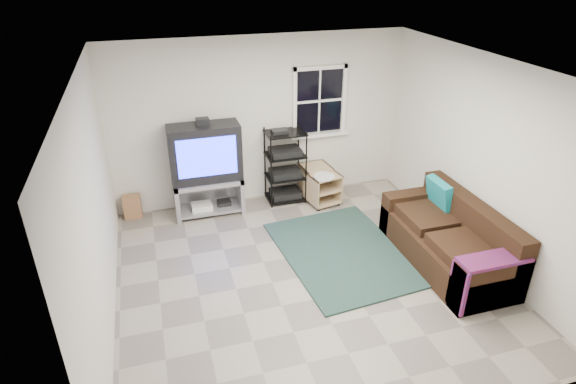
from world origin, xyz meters
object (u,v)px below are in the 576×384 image
object	(u,v)px
tv_unit	(206,162)
sofa	(450,241)
side_table_left	(315,179)
av_rack	(285,170)
side_table_right	(322,186)

from	to	relation	value
tv_unit	sofa	bearing A→B (deg)	-38.89
sofa	side_table_left	bearing A→B (deg)	113.89
side_table_left	sofa	world-z (taller)	sofa
av_rack	side_table_right	world-z (taller)	av_rack
side_table_left	tv_unit	bearing A→B (deg)	-177.70
side_table_right	sofa	size ratio (longest dim) A/B	0.27
av_rack	side_table_left	distance (m)	0.57
side_table_right	side_table_left	bearing A→B (deg)	94.38
side_table_left	sofa	distance (m)	2.54
tv_unit	av_rack	world-z (taller)	tv_unit
av_rack	side_table_left	size ratio (longest dim) A/B	2.26
av_rack	side_table_right	size ratio (longest dim) A/B	2.21
sofa	side_table_right	bearing A→B (deg)	116.38
side_table_right	sofa	xyz separation A→B (m)	(1.00, -2.03, 0.03)
side_table_left	av_rack	bearing A→B (deg)	-176.73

